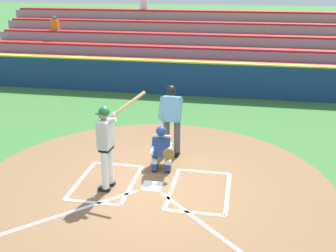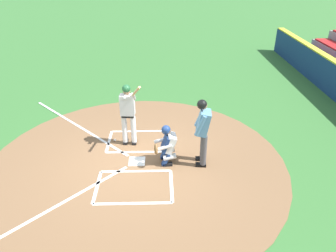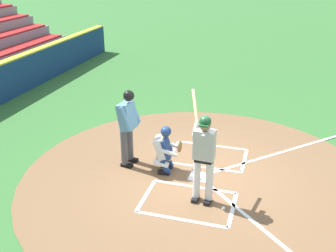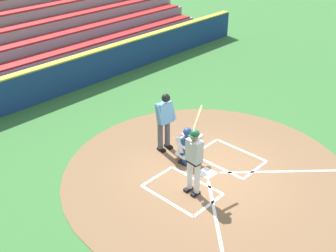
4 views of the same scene
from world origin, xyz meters
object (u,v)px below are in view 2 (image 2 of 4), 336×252
Objects in this scene: catcher at (167,144)px; plate_umpire at (203,128)px; baseball at (115,140)px; batter at (128,111)px.

plate_umpire is (-0.06, -0.92, 0.49)m from catcher.
batter is at bearing -111.59° from baseball.
plate_umpire is at bearing -116.27° from baseball.
catcher is (-0.96, -1.06, -0.51)m from batter.
catcher is at bearing -126.89° from baseball.
catcher is at bearing 86.34° from plate_umpire.
plate_umpire is 25.20× the size of baseball.
batter reaches higher than catcher.
baseball is at bearing 53.11° from catcher.
plate_umpire is at bearing -117.34° from batter.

